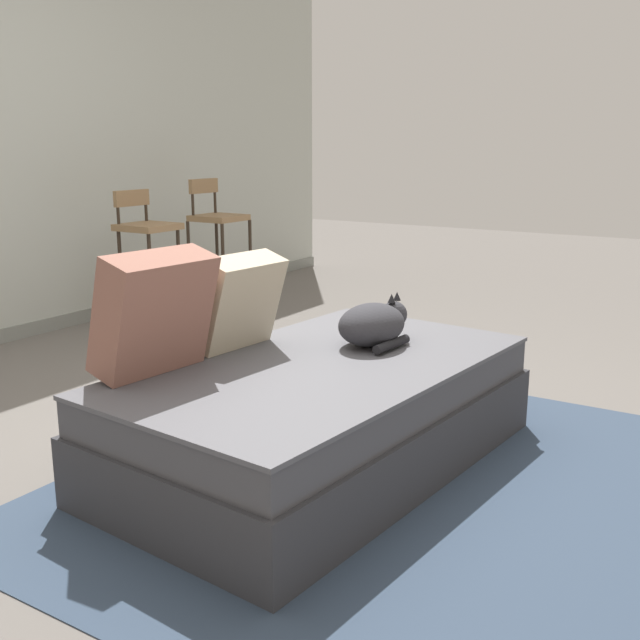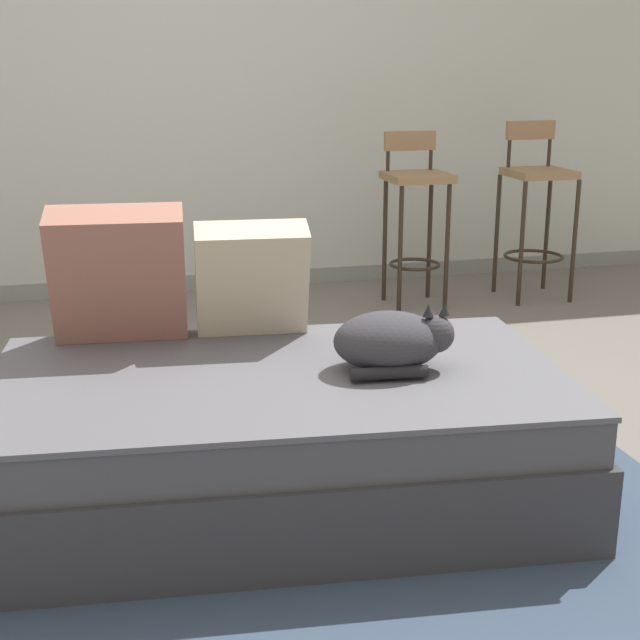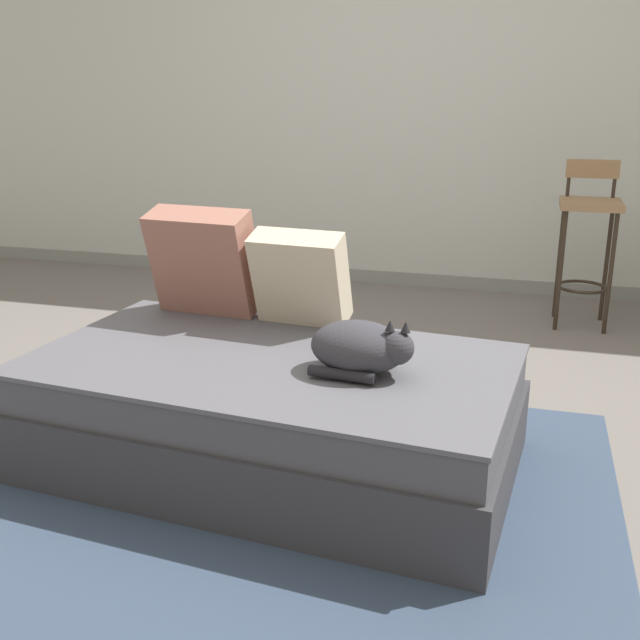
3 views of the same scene
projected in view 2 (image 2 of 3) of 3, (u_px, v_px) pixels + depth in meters
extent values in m
plane|color=#66605B|center=(257.00, 445.00, 3.05)|extent=(16.00, 16.00, 0.00)
cube|color=#B7BCB2|center=(178.00, 54.00, 4.78)|extent=(8.00, 0.10, 2.60)
cube|color=gray|center=(189.00, 283.00, 5.09)|extent=(8.00, 0.02, 0.09)
cube|color=#334256|center=(302.00, 548.00, 2.40)|extent=(2.38, 2.06, 0.01)
cube|color=#353539|center=(279.00, 459.00, 2.65)|extent=(1.76, 1.11, 0.26)
cube|color=#47474C|center=(278.00, 396.00, 2.59)|extent=(1.71, 1.06, 0.15)
cube|color=#525257|center=(278.00, 375.00, 2.57)|extent=(1.73, 1.08, 0.02)
cube|color=#936051|center=(118.00, 274.00, 2.80)|extent=(0.44, 0.29, 0.44)
cube|color=beige|center=(252.00, 278.00, 2.87)|extent=(0.38, 0.26, 0.38)
ellipsoid|color=#333338|center=(388.00, 341.00, 2.58)|extent=(0.34, 0.27, 0.17)
sphere|color=#333338|center=(436.00, 334.00, 2.58)|extent=(0.11, 0.11, 0.11)
cone|color=black|center=(428.00, 310.00, 2.55)|extent=(0.03, 0.03, 0.04)
cone|color=black|center=(445.00, 309.00, 2.56)|extent=(0.03, 0.03, 0.04)
cylinder|color=black|center=(389.00, 373.00, 2.49)|extent=(0.22, 0.06, 0.04)
cylinder|color=#2D2319|center=(400.00, 250.00, 4.56)|extent=(0.02, 0.02, 0.67)
cylinder|color=#2D2319|center=(447.00, 247.00, 4.62)|extent=(0.02, 0.02, 0.67)
cylinder|color=#2D2319|center=(385.00, 240.00, 4.80)|extent=(0.02, 0.02, 0.67)
cylinder|color=#2D2319|center=(430.00, 238.00, 4.86)|extent=(0.02, 0.02, 0.67)
torus|color=#2D2319|center=(415.00, 264.00, 4.74)|extent=(0.27, 0.27, 0.02)
cube|color=olive|center=(417.00, 177.00, 4.61)|extent=(0.32, 0.32, 0.04)
cylinder|color=#2D2319|center=(388.00, 160.00, 4.68)|extent=(0.02, 0.02, 0.19)
cylinder|color=#2D2319|center=(431.00, 159.00, 4.74)|extent=(0.02, 0.02, 0.19)
cube|color=olive|center=(410.00, 141.00, 4.69)|extent=(0.28, 0.03, 0.10)
cylinder|color=#2D2319|center=(522.00, 245.00, 4.69)|extent=(0.02, 0.02, 0.67)
cylinder|color=#2D2319|center=(574.00, 242.00, 4.76)|extent=(0.02, 0.02, 0.67)
cylinder|color=#2D2319|center=(497.00, 234.00, 4.98)|extent=(0.02, 0.02, 0.67)
cylinder|color=#2D2319|center=(547.00, 232.00, 5.05)|extent=(0.02, 0.02, 0.67)
torus|color=#2D2319|center=(533.00, 256.00, 4.90)|extent=(0.33, 0.33, 0.02)
cube|color=olive|center=(539.00, 173.00, 4.77)|extent=(0.32, 0.32, 0.04)
cylinder|color=#2D2319|center=(509.00, 153.00, 4.84)|extent=(0.02, 0.02, 0.24)
cylinder|color=#2D2319|center=(549.00, 152.00, 4.89)|extent=(0.02, 0.02, 0.24)
cube|color=olive|center=(531.00, 130.00, 4.83)|extent=(0.28, 0.03, 0.10)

